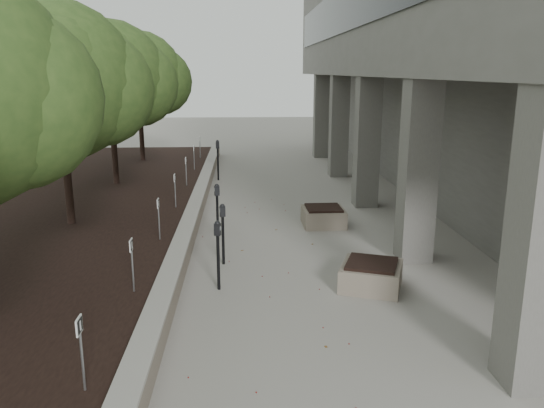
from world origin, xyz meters
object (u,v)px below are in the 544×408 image
object	(u,v)px
parking_meter_3	(223,234)
parking_meter_4	(217,212)
parking_meter_2	(218,255)
crabapple_tree_4	(111,103)
planter_back	(323,216)
crabapple_tree_5	(139,96)
parking_meter_5	(218,160)
crabapple_tree_3	(62,115)
planter_front	(371,275)

from	to	relation	value
parking_meter_3	parking_meter_4	xyz separation A→B (m)	(-0.21, 1.86, 0.03)
parking_meter_2	crabapple_tree_4	bearing A→B (deg)	130.59
parking_meter_3	planter_back	bearing A→B (deg)	33.34
crabapple_tree_4	parking_meter_3	size ratio (longest dim) A/B	3.96
crabapple_tree_5	parking_meter_5	bearing A→B (deg)	-38.24
crabapple_tree_3	crabapple_tree_4	bearing A→B (deg)	90.00
crabapple_tree_4	parking_meter_4	distance (m)	6.88
crabapple_tree_5	crabapple_tree_4	bearing A→B (deg)	-90.00
parking_meter_3	parking_meter_5	xyz separation A→B (m)	(-0.54, 9.46, 0.10)
parking_meter_3	parking_meter_5	bearing A→B (deg)	78.64
crabapple_tree_5	parking_meter_2	bearing A→B (deg)	-74.00
crabapple_tree_3	crabapple_tree_4	world-z (taller)	same
parking_meter_4	parking_meter_5	world-z (taller)	parking_meter_5
crabapple_tree_3	parking_meter_5	world-z (taller)	crabapple_tree_3
crabapple_tree_4	parking_meter_4	xyz separation A→B (m)	(3.72, -5.27, -2.41)
crabapple_tree_5	parking_meter_5	xyz separation A→B (m)	(3.38, -2.66, -2.33)
parking_meter_5	parking_meter_3	bearing A→B (deg)	-89.35
crabapple_tree_5	parking_meter_2	distance (m)	14.29
parking_meter_2	parking_meter_5	size ratio (longest dim) A/B	0.88
parking_meter_5	planter_back	xyz separation A→B (m)	(3.19, -6.52, -0.53)
crabapple_tree_5	parking_meter_3	size ratio (longest dim) A/B	3.96
crabapple_tree_3	parking_meter_5	distance (m)	8.41
crabapple_tree_4	crabapple_tree_5	xyz separation A→B (m)	(0.00, 5.00, 0.00)
crabapple_tree_4	planter_back	size ratio (longest dim) A/B	4.83
crabapple_tree_3	crabapple_tree_5	distance (m)	10.00
planter_back	crabapple_tree_5	bearing A→B (deg)	125.57
crabapple_tree_5	parking_meter_4	distance (m)	11.18
crabapple_tree_4	planter_back	bearing A→B (deg)	-32.51
crabapple_tree_3	parking_meter_5	xyz separation A→B (m)	(3.38, 7.34, -2.33)
crabapple_tree_3	planter_back	world-z (taller)	crabapple_tree_3
planter_back	parking_meter_4	bearing A→B (deg)	-159.26
crabapple_tree_4	parking_meter_3	world-z (taller)	crabapple_tree_4
crabapple_tree_3	crabapple_tree_4	distance (m)	5.00
parking_meter_5	planter_front	size ratio (longest dim) A/B	1.40
planter_front	parking_meter_3	bearing A→B (deg)	153.38
crabapple_tree_3	planter_back	size ratio (longest dim) A/B	4.83
crabapple_tree_5	parking_meter_3	bearing A→B (deg)	-72.07
crabapple_tree_5	parking_meter_2	world-z (taller)	crabapple_tree_5
crabapple_tree_4	planter_front	xyz separation A→B (m)	(6.87, -8.60, -2.86)
crabapple_tree_3	planter_back	bearing A→B (deg)	7.06
crabapple_tree_4	parking_meter_5	size ratio (longest dim) A/B	3.45
crabapple_tree_4	parking_meter_2	distance (m)	9.69
crabapple_tree_3	parking_meter_4	size ratio (longest dim) A/B	3.80
parking_meter_4	parking_meter_5	size ratio (longest dim) A/B	0.91
parking_meter_3	planter_front	xyz separation A→B (m)	(2.95, -1.48, -0.42)
planter_front	planter_back	xyz separation A→B (m)	(-0.30, 4.41, -0.00)
parking_meter_2	parking_meter_3	xyz separation A→B (m)	(0.04, 1.41, -0.01)
parking_meter_3	planter_front	bearing A→B (deg)	-41.26
planter_front	planter_back	distance (m)	4.42
planter_front	planter_back	bearing A→B (deg)	93.88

